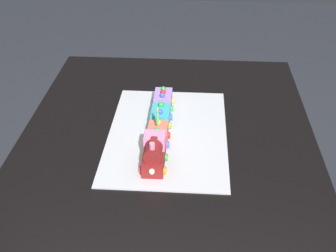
{
  "coord_description": "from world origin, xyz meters",
  "views": [
    {
      "loc": [
        -1.23,
        -0.09,
        1.6
      ],
      "look_at": [
        0.08,
        -0.0,
        0.77
      ],
      "focal_mm": 48.97,
      "sensor_mm": 36.0,
      "label": 1
    }
  ],
  "objects": [
    {
      "name": "cake_car_flatbed_lavender",
      "position": [
        0.26,
        0.03,
        0.77
      ],
      "size": [
        0.1,
        0.08,
        0.07
      ],
      "color": "#AD84E0",
      "rests_on": "cake_board"
    },
    {
      "name": "birthday_candle",
      "position": [
        0.02,
        0.03,
        0.85
      ],
      "size": [
        0.01,
        0.01,
        0.06
      ],
      "color": "#66D872",
      "rests_on": "cake_car_hopper_coral"
    },
    {
      "name": "dining_table",
      "position": [
        0.0,
        0.0,
        0.63
      ],
      "size": [
        1.4,
        1.0,
        0.74
      ],
      "color": "black",
      "rests_on": "ground"
    },
    {
      "name": "cake_board",
      "position": [
        0.08,
        -0.0,
        0.74
      ],
      "size": [
        0.6,
        0.4,
        0.0
      ],
      "primitive_type": "cube",
      "color": "silver",
      "rests_on": "dining_table"
    },
    {
      "name": "cake_locomotive",
      "position": [
        -0.11,
        0.03,
        0.79
      ],
      "size": [
        0.14,
        0.08,
        0.12
      ],
      "color": "maroon",
      "rests_on": "cake_board"
    },
    {
      "name": "cake_car_hopper_coral",
      "position": [
        0.02,
        0.03,
        0.77
      ],
      "size": [
        0.1,
        0.08,
        0.07
      ],
      "color": "#F27260",
      "rests_on": "cake_board"
    },
    {
      "name": "cake_car_tanker_turquoise",
      "position": [
        0.14,
        0.03,
        0.77
      ],
      "size": [
        0.1,
        0.08,
        0.07
      ],
      "color": "#38B7C6",
      "rests_on": "cake_board"
    }
  ]
}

